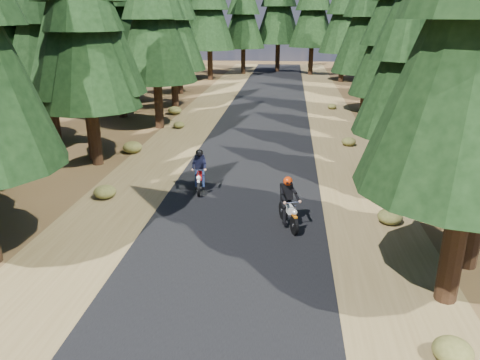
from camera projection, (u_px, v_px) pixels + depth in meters
The scene contains 9 objects.
ground at pixel (235, 226), 15.63m from camera, with size 120.00×120.00×0.00m, color #422D17.
road at pixel (248, 177), 20.31m from camera, with size 6.00×100.00×0.01m, color black.
shoulder_l at pixel (145, 174), 20.77m from camera, with size 3.20×100.00×0.01m, color brown.
shoulder_r at pixel (356, 181), 19.86m from camera, with size 3.20×100.00×0.01m, color brown.
log_near at pixel (399, 166), 21.26m from camera, with size 0.32×0.32×5.49m, color #4C4233.
log_far at pixel (449, 187), 18.84m from camera, with size 0.24×0.24×4.46m, color #4C4233.
understory_shrubs at pixel (275, 155), 22.58m from camera, with size 14.91×31.36×0.62m.
rider_lead at pixel (288, 211), 15.39m from camera, with size 1.14×1.98×1.69m.
rider_follow at pixel (200, 178), 18.56m from camera, with size 0.79×1.93×1.67m.
Camera 1 is at (1.65, -14.13, 6.64)m, focal length 35.00 mm.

